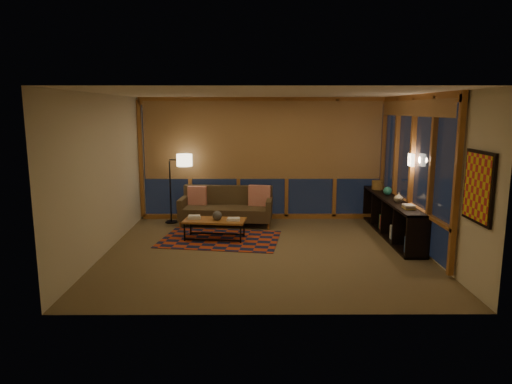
{
  "coord_description": "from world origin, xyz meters",
  "views": [
    {
      "loc": [
        -0.19,
        -7.65,
        2.44
      ],
      "look_at": [
        -0.16,
        0.22,
        1.01
      ],
      "focal_mm": 32.0,
      "sensor_mm": 36.0,
      "label": 1
    }
  ],
  "objects_px": {
    "sofa": "(226,207)",
    "floor_lamp": "(170,188)",
    "bookshelf": "(391,217)",
    "coffee_table": "(215,229)"
  },
  "relations": [
    {
      "from": "sofa",
      "to": "floor_lamp",
      "type": "relative_size",
      "value": 1.28
    },
    {
      "from": "coffee_table",
      "to": "floor_lamp",
      "type": "bearing_deg",
      "value": 135.92
    },
    {
      "from": "floor_lamp",
      "to": "bookshelf",
      "type": "height_order",
      "value": "floor_lamp"
    },
    {
      "from": "coffee_table",
      "to": "bookshelf",
      "type": "bearing_deg",
      "value": 11.11
    },
    {
      "from": "sofa",
      "to": "coffee_table",
      "type": "relative_size",
      "value": 1.68
    },
    {
      "from": "bookshelf",
      "to": "sofa",
      "type": "bearing_deg",
      "value": 165.45
    },
    {
      "from": "coffee_table",
      "to": "floor_lamp",
      "type": "relative_size",
      "value": 0.76
    },
    {
      "from": "floor_lamp",
      "to": "bookshelf",
      "type": "relative_size",
      "value": 0.51
    },
    {
      "from": "floor_lamp",
      "to": "bookshelf",
      "type": "distance_m",
      "value": 4.64
    },
    {
      "from": "sofa",
      "to": "floor_lamp",
      "type": "xyz_separation_m",
      "value": [
        -1.22,
        0.22,
        0.36
      ]
    }
  ]
}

